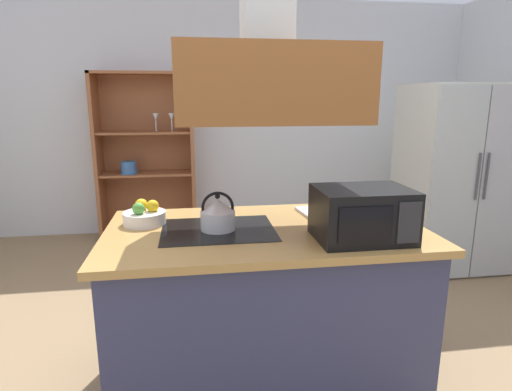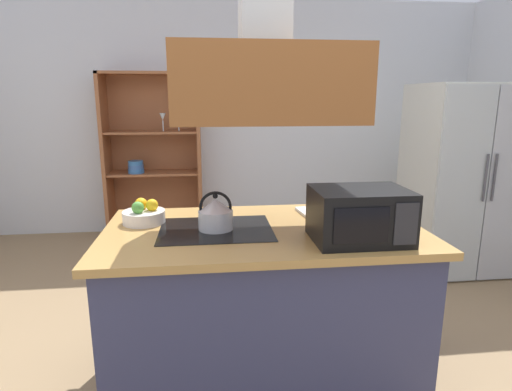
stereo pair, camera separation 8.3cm
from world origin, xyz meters
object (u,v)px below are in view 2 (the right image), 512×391
(refrigerator, at_px, (461,179))
(fruit_bowl, at_px, (144,215))
(microwave, at_px, (360,215))
(kettle, at_px, (216,214))
(dish_cabinet, at_px, (154,166))
(cutting_board, at_px, (327,212))

(refrigerator, bearing_deg, fruit_bowl, -155.53)
(microwave, relative_size, fruit_bowl, 1.94)
(kettle, distance_m, microwave, 0.75)
(microwave, xyz_separation_m, fruit_bowl, (-1.10, 0.43, -0.08))
(dish_cabinet, relative_size, kettle, 8.97)
(kettle, height_order, fruit_bowl, kettle)
(dish_cabinet, relative_size, cutting_board, 5.49)
(cutting_board, bearing_deg, dish_cabinet, 118.19)
(dish_cabinet, xyz_separation_m, microwave, (1.35, -3.01, 0.20))
(fruit_bowl, bearing_deg, refrigerator, 24.47)
(kettle, height_order, microwave, microwave)
(dish_cabinet, bearing_deg, cutting_board, -61.81)
(kettle, relative_size, microwave, 0.45)
(refrigerator, relative_size, microwave, 3.73)
(kettle, bearing_deg, fruit_bowl, 156.54)
(fruit_bowl, bearing_deg, cutting_board, 4.23)
(dish_cabinet, distance_m, cutting_board, 2.83)
(refrigerator, height_order, kettle, refrigerator)
(dish_cabinet, height_order, cutting_board, dish_cabinet)
(dish_cabinet, relative_size, microwave, 4.06)
(refrigerator, height_order, microwave, refrigerator)
(refrigerator, bearing_deg, cutting_board, -144.49)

